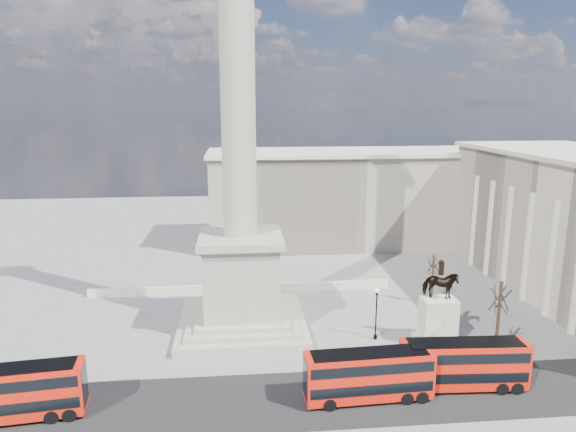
# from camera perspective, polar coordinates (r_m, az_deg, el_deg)

# --- Properties ---
(ground) EXTENTS (180.00, 180.00, 0.00)m
(ground) POSITION_cam_1_polar(r_m,az_deg,el_deg) (55.01, -5.03, -14.35)
(ground) COLOR gray
(ground) RESTS_ON ground
(asphalt_road) EXTENTS (120.00, 9.00, 0.01)m
(asphalt_road) POSITION_cam_1_polar(r_m,az_deg,el_deg) (46.55, 1.63, -19.66)
(asphalt_road) COLOR #242424
(asphalt_road) RESTS_ON ground
(nelsons_column) EXTENTS (14.00, 14.00, 49.85)m
(nelsons_column) POSITION_cam_1_polar(r_m,az_deg,el_deg) (55.41, -5.33, 0.06)
(nelsons_column) COLOR #AEA391
(nelsons_column) RESTS_ON ground
(balustrade_wall) EXTENTS (40.00, 0.60, 1.10)m
(balustrade_wall) POSITION_cam_1_polar(r_m,az_deg,el_deg) (69.48, -5.15, -8.00)
(balustrade_wall) COLOR beige
(balustrade_wall) RESTS_ON ground
(building_northeast) EXTENTS (51.00, 17.00, 16.60)m
(building_northeast) POSITION_cam_1_polar(r_m,az_deg,el_deg) (92.80, 7.10, 2.14)
(building_northeast) COLOR beige
(building_northeast) RESTS_ON ground
(red_bus_a) EXTENTS (11.32, 3.78, 4.50)m
(red_bus_a) POSITION_cam_1_polar(r_m,az_deg,el_deg) (48.07, -28.37, -16.92)
(red_bus_a) COLOR red
(red_bus_a) RESTS_ON ground
(red_bus_b) EXTENTS (10.96, 3.03, 4.40)m
(red_bus_b) POSITION_cam_1_polar(r_m,az_deg,el_deg) (45.80, 9.04, -17.06)
(red_bus_b) COLOR red
(red_bus_b) RESTS_ON ground
(red_bus_c) EXTENTS (11.11, 3.09, 4.46)m
(red_bus_c) POSITION_cam_1_polar(r_m,az_deg,el_deg) (49.33, 19.01, -15.30)
(red_bus_c) COLOR red
(red_bus_c) RESTS_ON ground
(victorian_lamp) EXTENTS (0.49, 0.49, 5.73)m
(victorian_lamp) POSITION_cam_1_polar(r_m,az_deg,el_deg) (55.97, 9.79, -10.20)
(victorian_lamp) COLOR black
(victorian_lamp) RESTS_ON ground
(equestrian_statue) EXTENTS (4.44, 3.33, 9.13)m
(equestrian_statue) POSITION_cam_1_polar(r_m,az_deg,el_deg) (56.76, 16.36, -10.38)
(equestrian_statue) COLOR beige
(equestrian_statue) RESTS_ON ground
(bare_tree_near) EXTENTS (1.99, 1.99, 8.72)m
(bare_tree_near) POSITION_cam_1_polar(r_m,az_deg,el_deg) (53.19, 22.54, -8.19)
(bare_tree_near) COLOR #332319
(bare_tree_near) RESTS_ON ground
(bare_tree_mid) EXTENTS (1.77, 1.77, 6.72)m
(bare_tree_mid) POSITION_cam_1_polar(r_m,az_deg,el_deg) (66.20, 15.86, -5.14)
(bare_tree_mid) COLOR #332319
(bare_tree_mid) RESTS_ON ground
(pedestrian_walking) EXTENTS (0.68, 0.50, 1.73)m
(pedestrian_walking) POSITION_cam_1_polar(r_m,az_deg,el_deg) (54.84, 15.92, -13.88)
(pedestrian_walking) COLOR black
(pedestrian_walking) RESTS_ON ground
(pedestrian_crossing) EXTENTS (0.70, 1.16, 1.85)m
(pedestrian_crossing) POSITION_cam_1_polar(r_m,az_deg,el_deg) (53.46, 17.72, -14.65)
(pedestrian_crossing) COLOR black
(pedestrian_crossing) RESTS_ON ground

